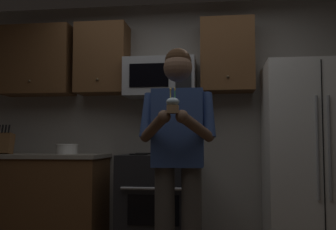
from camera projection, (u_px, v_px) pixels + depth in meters
wall_back at (177, 119)px, 4.36m from camera, size 4.40×0.10×2.60m
oven_range at (159, 200)px, 3.94m from camera, size 0.76×0.70×0.93m
microwave at (161, 78)px, 4.14m from camera, size 0.74×0.41×0.40m
refrigerator at (314, 157)px, 3.74m from camera, size 0.90×0.75×1.80m
cabinet_row_upper at (109, 59)px, 4.28m from camera, size 2.78×0.36×0.76m
counter_left at (37, 198)px, 4.12m from camera, size 1.44×0.66×0.92m
knife_block at (5, 143)px, 4.16m from camera, size 0.16×0.15×0.32m
bowl_large_white at (67, 149)px, 4.15m from camera, size 0.23×0.23×0.11m
person at (178, 149)px, 2.92m from camera, size 0.60×0.48×1.76m
cupcake at (173, 105)px, 2.62m from camera, size 0.09×0.09×0.17m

